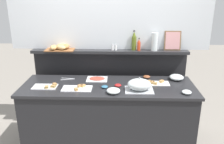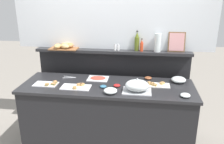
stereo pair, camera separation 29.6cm
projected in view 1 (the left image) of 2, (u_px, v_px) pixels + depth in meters
ground_plane at (110, 124)px, 3.90m from camera, size 12.00×12.00×0.00m
buffet_counter at (108, 118)px, 3.18m from camera, size 2.20×0.73×0.94m
back_ledge_unit at (110, 88)px, 3.62m from camera, size 2.21×0.22×1.28m
upper_wall_panel at (110, 1)px, 3.22m from camera, size 2.81×0.08×1.32m
sandwich_platter_rear at (47, 87)px, 2.96m from camera, size 0.30×0.18×0.04m
sandwich_platter_front at (157, 83)px, 3.07m from camera, size 0.29×0.16×0.04m
sandwich_platter_side at (78, 88)px, 2.91m from camera, size 0.36×0.19×0.04m
cold_cuts_platter at (97, 79)px, 3.21m from camera, size 0.28×0.22×0.02m
serving_cloche at (139, 85)px, 2.84m from camera, size 0.34×0.24×0.17m
glass_bowl_large at (113, 91)px, 2.78m from camera, size 0.16×0.16×0.06m
glass_bowl_medium at (177, 77)px, 3.19m from camera, size 0.19×0.19×0.08m
glass_bowl_small at (187, 92)px, 2.77m from camera, size 0.11×0.11×0.04m
condiment_bowl_dark at (118, 85)px, 2.98m from camera, size 0.09×0.09×0.03m
condiment_bowl_red at (105, 87)px, 2.94m from camera, size 0.08×0.08×0.03m
condiment_bowl_teal at (147, 77)px, 3.27m from camera, size 0.10×0.10×0.03m
serving_tongs at (68, 79)px, 3.22m from camera, size 0.19×0.08×0.01m
olive_oil_bottle at (134, 41)px, 3.32m from camera, size 0.06×0.06×0.28m
hot_sauce_bottle at (139, 45)px, 3.31m from camera, size 0.04×0.04×0.18m
salt_shaker at (113, 47)px, 3.33m from camera, size 0.03×0.03×0.09m
pepper_shaker at (116, 47)px, 3.33m from camera, size 0.03×0.03×0.09m
bread_basket at (61, 47)px, 3.36m from camera, size 0.40×0.31×0.08m
framed_picture at (173, 41)px, 3.31m from camera, size 0.23×0.06×0.27m
water_carafe at (155, 42)px, 3.29m from camera, size 0.09×0.09×0.25m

